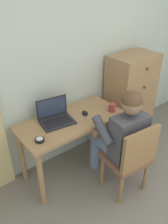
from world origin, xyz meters
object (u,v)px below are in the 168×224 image
(chair, at_px, (130,157))
(dresser, at_px, (130,98))
(person_seated, at_px, (120,133))
(coffee_mug, at_px, (112,107))
(computer_mouse, at_px, (85,113))
(laptop, at_px, (55,117))
(desk_clock, at_px, (40,140))
(desk, at_px, (71,128))

(chair, bearing_deg, dresser, 43.44)
(chair, bearing_deg, person_seated, 84.72)
(chair, height_order, coffee_mug, chair)
(person_seated, relative_size, computer_mouse, 11.85)
(person_seated, height_order, laptop, person_seated)
(dresser, relative_size, chair, 1.40)
(laptop, bearing_deg, coffee_mug, -19.72)
(chair, bearing_deg, coffee_mug, 68.92)
(computer_mouse, distance_m, coffee_mug, 0.32)
(desk_clock, relative_size, coffee_mug, 0.75)
(chair, height_order, desk_clock, chair)
(computer_mouse, bearing_deg, desk, -162.65)
(chair, relative_size, person_seated, 0.73)
(dresser, relative_size, coffee_mug, 10.11)
(chair, distance_m, coffee_mug, 0.59)
(person_seated, bearing_deg, computer_mouse, 104.85)
(desk, bearing_deg, coffee_mug, -17.35)
(chair, bearing_deg, desk, 113.99)
(person_seated, relative_size, desk_clock, 13.16)
(coffee_mug, bearing_deg, desk, 162.65)
(chair, xyz_separation_m, person_seated, (0.02, 0.18, 0.18))
(dresser, relative_size, laptop, 3.26)
(dresser, distance_m, person_seated, 0.91)
(desk, xyz_separation_m, dresser, (1.03, 0.09, 0.00))
(laptop, distance_m, computer_mouse, 0.34)
(desk, relative_size, dresser, 0.95)
(desk, distance_m, coffee_mug, 0.52)
(chair, distance_m, person_seated, 0.26)
(computer_mouse, bearing_deg, chair, -59.78)
(person_seated, xyz_separation_m, laptop, (-0.44, 0.52, 0.11))
(person_seated, distance_m, laptop, 0.69)
(laptop, xyz_separation_m, coffee_mug, (0.61, -0.22, -0.00))
(desk, bearing_deg, dresser, 4.74)
(desk, distance_m, desk_clock, 0.48)
(desk, bearing_deg, desk_clock, -163.47)
(desk, relative_size, coffee_mug, 9.65)
(chair, distance_m, laptop, 0.87)
(desk, bearing_deg, laptop, 153.14)
(chair, relative_size, desk_clock, 9.63)
(chair, bearing_deg, computer_mouse, 99.10)
(chair, bearing_deg, desk_clock, 145.56)
(computer_mouse, height_order, coffee_mug, coffee_mug)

